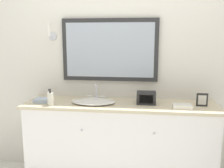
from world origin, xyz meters
name	(u,v)px	position (x,y,z in m)	size (l,w,h in m)	color
wall_back	(122,61)	(0.00, 0.55, 1.28)	(8.00, 0.18, 2.55)	silver
vanity_counter	(120,143)	(0.00, 0.27, 0.44)	(1.98, 0.51, 0.87)	white
sink_basin	(94,101)	(-0.27, 0.25, 0.89)	(0.45, 0.35, 0.18)	silver
soap_bottle	(50,99)	(-0.68, 0.10, 0.94)	(0.06, 0.06, 0.17)	beige
appliance_box	(146,98)	(0.27, 0.27, 0.94)	(0.19, 0.12, 0.13)	black
picture_frame	(202,100)	(0.81, 0.26, 0.94)	(0.11, 0.01, 0.13)	black
hand_towel_near_sink	(182,106)	(0.61, 0.16, 0.89)	(0.18, 0.13, 0.03)	silver
hand_towel_far_corner	(42,100)	(-0.81, 0.21, 0.89)	(0.16, 0.12, 0.04)	#A8B7C6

